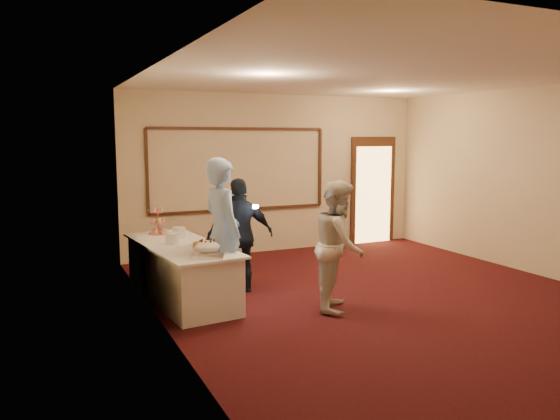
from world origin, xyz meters
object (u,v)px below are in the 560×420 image
object	(u,v)px
buffet_table	(181,272)
tart	(201,244)
plate_stack_b	(179,233)
woman	(339,245)
guest	(240,235)
plate_stack_a	(172,239)
pavlova_tray	(207,249)
man	(222,233)
cupcake_stand	(158,223)

from	to	relation	value
buffet_table	tart	distance (m)	0.53
plate_stack_b	woman	distance (m)	2.35
woman	guest	bearing A→B (deg)	67.80
buffet_table	plate_stack_a	xyz separation A→B (m)	(-0.10, 0.03, 0.46)
pavlova_tray	woman	bearing A→B (deg)	-12.68
plate_stack_b	guest	size ratio (longest dim) A/B	0.11
plate_stack_b	woman	world-z (taller)	woman
tart	man	distance (m)	0.38
buffet_table	tart	bearing A→B (deg)	-52.18
tart	buffet_table	bearing A→B (deg)	127.82
pavlova_tray	woman	size ratio (longest dim) A/B	0.34
buffet_table	plate_stack_b	bearing A→B (deg)	78.54
buffet_table	pavlova_tray	xyz separation A→B (m)	(0.12, -0.85, 0.46)
pavlova_tray	woman	world-z (taller)	woman
buffet_table	cupcake_stand	xyz separation A→B (m)	(-0.10, 0.89, 0.54)
plate_stack_b	guest	world-z (taller)	guest
pavlova_tray	plate_stack_b	world-z (taller)	pavlova_tray
man	guest	size ratio (longest dim) A/B	1.19
cupcake_stand	man	world-z (taller)	man
plate_stack_a	pavlova_tray	bearing A→B (deg)	-75.93
guest	tart	bearing A→B (deg)	32.91
cupcake_stand	woman	size ratio (longest dim) A/B	0.26
cupcake_stand	man	distance (m)	1.52
woman	cupcake_stand	bearing A→B (deg)	74.43
pavlova_tray	man	world-z (taller)	man
plate_stack_a	guest	bearing A→B (deg)	0.85
cupcake_stand	buffet_table	bearing A→B (deg)	-83.40
plate_stack_a	plate_stack_b	world-z (taller)	plate_stack_b
buffet_table	plate_stack_b	world-z (taller)	plate_stack_b
woman	guest	distance (m)	1.54
buffet_table	plate_stack_a	distance (m)	0.47
man	plate_stack_a	bearing A→B (deg)	33.95
plate_stack_a	woman	world-z (taller)	woman
cupcake_stand	plate_stack_a	xyz separation A→B (m)	(-0.00, -0.86, -0.08)
buffet_table	man	bearing A→B (deg)	-52.27
plate_stack_a	plate_stack_b	size ratio (longest dim) A/B	0.98
buffet_table	cupcake_stand	world-z (taller)	cupcake_stand
tart	cupcake_stand	bearing A→B (deg)	104.97
cupcake_stand	plate_stack_a	size ratio (longest dim) A/B	2.44
cupcake_stand	plate_stack_a	distance (m)	0.87
pavlova_tray	tart	size ratio (longest dim) A/B	2.29
pavlova_tray	guest	bearing A→B (deg)	49.99
buffet_table	cupcake_stand	size ratio (longest dim) A/B	5.61
woman	guest	size ratio (longest dim) A/B	1.02
pavlova_tray	tart	xyz separation A→B (m)	(0.09, 0.59, -0.06)
plate_stack_a	man	bearing A→B (deg)	-47.66
woman	pavlova_tray	bearing A→B (deg)	110.56
cupcake_stand	guest	xyz separation A→B (m)	(0.98, -0.85, -0.11)
tart	woman	size ratio (longest dim) A/B	0.15
woman	guest	xyz separation A→B (m)	(-0.87, 1.27, -0.02)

